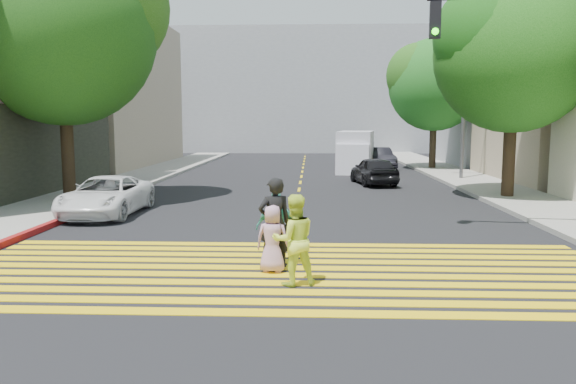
# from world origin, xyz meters

# --- Properties ---
(ground) EXTENTS (120.00, 120.00, 0.00)m
(ground) POSITION_xyz_m (0.00, 0.00, 0.00)
(ground) COLOR black
(sidewalk_left) EXTENTS (3.00, 40.00, 0.15)m
(sidewalk_left) POSITION_xyz_m (-8.50, 22.00, 0.07)
(sidewalk_left) COLOR gray
(sidewalk_left) RESTS_ON ground
(sidewalk_right) EXTENTS (3.00, 60.00, 0.15)m
(sidewalk_right) POSITION_xyz_m (8.50, 15.00, 0.07)
(sidewalk_right) COLOR gray
(sidewalk_right) RESTS_ON ground
(curb_red) EXTENTS (0.20, 8.00, 0.16)m
(curb_red) POSITION_xyz_m (-6.90, 6.00, 0.08)
(curb_red) COLOR maroon
(curb_red) RESTS_ON ground
(crosswalk) EXTENTS (13.40, 5.30, 0.01)m
(crosswalk) POSITION_xyz_m (0.00, 1.28, 0.01)
(crosswalk) COLOR yellow
(crosswalk) RESTS_ON ground
(lane_line) EXTENTS (0.12, 34.40, 0.01)m
(lane_line) POSITION_xyz_m (0.00, 22.50, 0.01)
(lane_line) COLOR yellow
(lane_line) RESTS_ON ground
(building_left_tan) EXTENTS (12.00, 16.00, 10.00)m
(building_left_tan) POSITION_xyz_m (-16.00, 28.00, 5.00)
(building_left_tan) COLOR tan
(building_left_tan) RESTS_ON ground
(building_right_grey) EXTENTS (10.00, 10.00, 10.00)m
(building_right_grey) POSITION_xyz_m (15.00, 30.00, 5.00)
(building_right_grey) COLOR gray
(building_right_grey) RESTS_ON ground
(backdrop_block) EXTENTS (30.00, 8.00, 12.00)m
(backdrop_block) POSITION_xyz_m (0.00, 48.00, 6.00)
(backdrop_block) COLOR gray
(backdrop_block) RESTS_ON ground
(tree_left) EXTENTS (8.61, 8.47, 9.78)m
(tree_left) POSITION_xyz_m (-8.44, 10.87, 6.59)
(tree_left) COLOR black
(tree_left) RESTS_ON ground
(tree_right_near) EXTENTS (6.92, 6.56, 8.66)m
(tree_right_near) POSITION_xyz_m (8.21, 12.21, 5.86)
(tree_right_near) COLOR black
(tree_right_near) RESTS_ON ground
(tree_right_far) EXTENTS (6.73, 6.29, 8.23)m
(tree_right_far) POSITION_xyz_m (8.19, 25.71, 5.56)
(tree_right_far) COLOR black
(tree_right_far) RESTS_ON ground
(pedestrian_man) EXTENTS (0.79, 0.65, 1.87)m
(pedestrian_man) POSITION_xyz_m (-0.22, 1.62, 0.94)
(pedestrian_man) COLOR black
(pedestrian_man) RESTS_ON ground
(pedestrian_woman) EXTENTS (0.96, 0.84, 1.69)m
(pedestrian_woman) POSITION_xyz_m (0.22, 0.37, 0.84)
(pedestrian_woman) COLOR #DDF643
(pedestrian_woman) RESTS_ON ground
(pedestrian_child) EXTENTS (0.72, 0.53, 1.36)m
(pedestrian_child) POSITION_xyz_m (-0.24, 1.23, 0.68)
(pedestrian_child) COLOR #BC8BA4
(pedestrian_child) RESTS_ON ground
(pedestrian_extra) EXTENTS (0.94, 0.48, 1.54)m
(pedestrian_extra) POSITION_xyz_m (-0.19, 2.02, 0.77)
(pedestrian_extra) COLOR teal
(pedestrian_extra) RESTS_ON ground
(white_sedan) EXTENTS (2.09, 4.48, 1.24)m
(white_sedan) POSITION_xyz_m (-6.07, 7.94, 0.62)
(white_sedan) COLOR white
(white_sedan) RESTS_ON ground
(dark_car_near) EXTENTS (2.21, 4.16, 1.35)m
(dark_car_near) POSITION_xyz_m (3.53, 17.22, 0.67)
(dark_car_near) COLOR black
(dark_car_near) RESTS_ON ground
(silver_car) EXTENTS (2.14, 4.35, 1.22)m
(silver_car) POSITION_xyz_m (3.68, 31.23, 0.61)
(silver_car) COLOR #A0A6AF
(silver_car) RESTS_ON ground
(dark_car_parked) EXTENTS (1.90, 4.23, 1.35)m
(dark_car_parked) POSITION_xyz_m (4.92, 26.67, 0.67)
(dark_car_parked) COLOR black
(dark_car_parked) RESTS_ON ground
(white_van) EXTENTS (2.66, 5.38, 2.43)m
(white_van) POSITION_xyz_m (3.18, 24.08, 1.15)
(white_van) COLOR silver
(white_van) RESTS_ON ground
(traffic_signal) EXTENTS (4.48, 0.85, 6.60)m
(traffic_signal) POSITION_xyz_m (6.65, 4.98, 4.27)
(traffic_signal) COLOR #313236
(traffic_signal) RESTS_ON ground
(street_lamp) EXTENTS (2.22, 0.25, 9.84)m
(street_lamp) POSITION_xyz_m (7.98, 19.13, 5.65)
(street_lamp) COLOR #595A5D
(street_lamp) RESTS_ON ground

